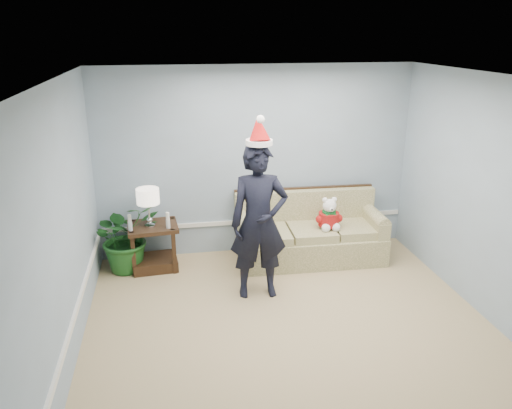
{
  "coord_description": "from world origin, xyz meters",
  "views": [
    {
      "loc": [
        -1.22,
        -4.3,
        3.13
      ],
      "look_at": [
        -0.17,
        1.55,
        1.04
      ],
      "focal_mm": 35.0,
      "sensor_mm": 36.0,
      "label": 1
    }
  ],
  "objects_px": {
    "side_table": "(154,251)",
    "houseplant": "(126,236)",
    "table_lamp": "(148,198)",
    "teddy_bear": "(329,217)",
    "man": "(259,222)",
    "sofa": "(309,235)"
  },
  "relations": [
    {
      "from": "man",
      "to": "teddy_bear",
      "type": "xyz_separation_m",
      "value": [
        1.13,
        0.73,
        -0.28
      ]
    },
    {
      "from": "table_lamp",
      "to": "teddy_bear",
      "type": "bearing_deg",
      "value": -3.79
    },
    {
      "from": "table_lamp",
      "to": "man",
      "type": "relative_size",
      "value": 0.28
    },
    {
      "from": "table_lamp",
      "to": "man",
      "type": "xyz_separation_m",
      "value": [
        1.32,
        -0.9,
        -0.09
      ]
    },
    {
      "from": "sofa",
      "to": "man",
      "type": "distance_m",
      "value": 1.42
    },
    {
      "from": "side_table",
      "to": "man",
      "type": "bearing_deg",
      "value": -36.51
    },
    {
      "from": "side_table",
      "to": "table_lamp",
      "type": "bearing_deg",
      "value": -118.43
    },
    {
      "from": "table_lamp",
      "to": "teddy_bear",
      "type": "relative_size",
      "value": 1.15
    },
    {
      "from": "houseplant",
      "to": "man",
      "type": "relative_size",
      "value": 0.51
    },
    {
      "from": "houseplant",
      "to": "side_table",
      "type": "bearing_deg",
      "value": -4.44
    },
    {
      "from": "sofa",
      "to": "teddy_bear",
      "type": "xyz_separation_m",
      "value": [
        0.23,
        -0.18,
        0.33
      ]
    },
    {
      "from": "teddy_bear",
      "to": "sofa",
      "type": "bearing_deg",
      "value": 142.85
    },
    {
      "from": "sofa",
      "to": "man",
      "type": "height_order",
      "value": "man"
    },
    {
      "from": "sofa",
      "to": "houseplant",
      "type": "height_order",
      "value": "houseplant"
    },
    {
      "from": "table_lamp",
      "to": "sofa",
      "type": "bearing_deg",
      "value": 0.4
    },
    {
      "from": "sofa",
      "to": "side_table",
      "type": "relative_size",
      "value": 2.97
    },
    {
      "from": "side_table",
      "to": "houseplant",
      "type": "height_order",
      "value": "houseplant"
    },
    {
      "from": "sofa",
      "to": "teddy_bear",
      "type": "relative_size",
      "value": 4.5
    },
    {
      "from": "sofa",
      "to": "table_lamp",
      "type": "xyz_separation_m",
      "value": [
        -2.22,
        -0.02,
        0.7
      ]
    },
    {
      "from": "side_table",
      "to": "houseplant",
      "type": "xyz_separation_m",
      "value": [
        -0.36,
        0.03,
        0.24
      ]
    },
    {
      "from": "sofa",
      "to": "teddy_bear",
      "type": "distance_m",
      "value": 0.44
    },
    {
      "from": "teddy_bear",
      "to": "man",
      "type": "bearing_deg",
      "value": -145.91
    }
  ]
}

